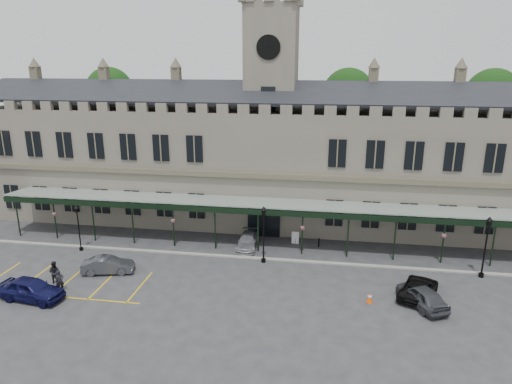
# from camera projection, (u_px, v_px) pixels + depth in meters

# --- Properties ---
(ground) EXTENTS (140.00, 140.00, 0.00)m
(ground) POSITION_uv_depth(u_px,v_px,m) (244.00, 288.00, 35.02)
(ground) COLOR #2F2F32
(station_building) EXTENTS (60.00, 10.36, 17.30)m
(station_building) POSITION_uv_depth(u_px,v_px,m) (271.00, 162.00, 48.28)
(station_building) COLOR #625C52
(station_building) RESTS_ON ground
(clock_tower) EXTENTS (5.60, 5.60, 24.80)m
(clock_tower) POSITION_uv_depth(u_px,v_px,m) (271.00, 98.00, 46.49)
(clock_tower) COLOR #625C52
(clock_tower) RESTS_ON ground
(canopy) EXTENTS (50.00, 4.10, 4.30)m
(canopy) POSITION_uv_depth(u_px,v_px,m) (259.00, 225.00, 41.42)
(canopy) COLOR #8C9E93
(canopy) RESTS_ON ground
(kerb) EXTENTS (60.00, 0.40, 0.12)m
(kerb) POSITION_uv_depth(u_px,v_px,m) (255.00, 258.00, 40.22)
(kerb) COLOR gray
(kerb) RESTS_ON ground
(parking_markings) EXTENTS (16.00, 6.00, 0.01)m
(parking_markings) POSITION_uv_depth(u_px,v_px,m) (65.00, 284.00, 35.71)
(parking_markings) COLOR gold
(parking_markings) RESTS_ON ground
(tree_behind_left) EXTENTS (6.00, 6.00, 16.00)m
(tree_behind_left) POSITION_uv_depth(u_px,v_px,m) (110.00, 92.00, 58.42)
(tree_behind_left) COLOR #332314
(tree_behind_left) RESTS_ON ground
(tree_behind_mid) EXTENTS (6.00, 6.00, 16.00)m
(tree_behind_mid) POSITION_uv_depth(u_px,v_px,m) (348.00, 95.00, 53.91)
(tree_behind_mid) COLOR #332314
(tree_behind_mid) RESTS_ON ground
(tree_behind_right) EXTENTS (6.00, 6.00, 16.00)m
(tree_behind_right) POSITION_uv_depth(u_px,v_px,m) (492.00, 97.00, 51.50)
(tree_behind_right) COLOR #332314
(tree_behind_right) RESTS_ON ground
(lamp_post_left) EXTENTS (0.41, 0.41, 4.37)m
(lamp_post_left) POSITION_uv_depth(u_px,v_px,m) (78.00, 224.00, 41.27)
(lamp_post_left) COLOR black
(lamp_post_left) RESTS_ON ground
(lamp_post_mid) EXTENTS (0.48, 0.48, 5.11)m
(lamp_post_mid) POSITION_uv_depth(u_px,v_px,m) (264.00, 229.00, 38.73)
(lamp_post_mid) COLOR black
(lamp_post_mid) RESTS_ON ground
(lamp_post_right) EXTENTS (0.49, 0.49, 5.18)m
(lamp_post_right) POSITION_uv_depth(u_px,v_px,m) (486.00, 242.00, 36.02)
(lamp_post_right) COLOR black
(lamp_post_right) RESTS_ON ground
(traffic_cone) EXTENTS (0.45, 0.45, 0.72)m
(traffic_cone) POSITION_uv_depth(u_px,v_px,m) (370.00, 298.00, 32.97)
(traffic_cone) COLOR #EB5007
(traffic_cone) RESTS_ON ground
(sign_board) EXTENTS (0.69, 0.06, 1.19)m
(sign_board) POSITION_uv_depth(u_px,v_px,m) (295.00, 238.00, 43.38)
(sign_board) COLOR black
(sign_board) RESTS_ON ground
(bollard_left) EXTENTS (0.15, 0.15, 0.83)m
(bollard_left) POSITION_uv_depth(u_px,v_px,m) (247.00, 239.00, 43.62)
(bollard_left) COLOR black
(bollard_left) RESTS_ON ground
(bollard_right) EXTENTS (0.15, 0.15, 0.86)m
(bollard_right) POSITION_uv_depth(u_px,v_px,m) (319.00, 243.00, 42.64)
(bollard_right) COLOR black
(bollard_right) RESTS_ON ground
(car_left_a) EXTENTS (5.10, 2.55, 1.67)m
(car_left_a) POSITION_uv_depth(u_px,v_px,m) (31.00, 289.00, 33.20)
(car_left_a) COLOR #0D0E3C
(car_left_a) RESTS_ON ground
(car_left_b) EXTENTS (4.39, 2.40, 1.37)m
(car_left_b) POSITION_uv_depth(u_px,v_px,m) (108.00, 265.00, 37.40)
(car_left_b) COLOR #393C41
(car_left_b) RESTS_ON ground
(car_taxi) EXTENTS (1.93, 4.38, 1.25)m
(car_taxi) POSITION_uv_depth(u_px,v_px,m) (247.00, 241.00, 42.44)
(car_taxi) COLOR #9C9EA3
(car_taxi) RESTS_ON ground
(car_van) EXTENTS (3.86, 5.16, 1.30)m
(car_van) POSITION_uv_depth(u_px,v_px,m) (418.00, 288.00, 33.72)
(car_van) COLOR black
(car_van) RESTS_ON ground
(car_right_a) EXTENTS (3.58, 4.80, 1.52)m
(car_right_a) POSITION_uv_depth(u_px,v_px,m) (422.00, 296.00, 32.43)
(car_right_a) COLOR #393C41
(car_right_a) RESTS_ON ground
(person_a) EXTENTS (0.74, 0.70, 1.70)m
(person_a) POSITION_uv_depth(u_px,v_px,m) (60.00, 281.00, 34.37)
(person_a) COLOR black
(person_a) RESTS_ON ground
(person_b) EXTENTS (0.95, 0.77, 1.83)m
(person_b) POSITION_uv_depth(u_px,v_px,m) (54.00, 272.00, 35.70)
(person_b) COLOR black
(person_b) RESTS_ON ground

